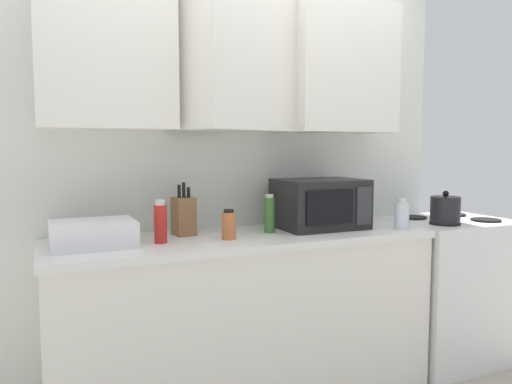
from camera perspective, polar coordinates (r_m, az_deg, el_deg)
wall_back_with_cabinets at (r=2.82m, az=-3.15°, el=9.37°), size 2.91×0.56×2.60m
counter_run at (r=2.76m, az=-1.29°, el=-14.15°), size 2.04×0.63×0.90m
stove_range at (r=3.50m, az=20.97°, el=-10.24°), size 0.76×0.64×0.91m
kettle at (r=3.19m, az=20.89°, el=-1.87°), size 0.17×0.17×0.19m
microwave at (r=2.87m, az=7.35°, el=-1.33°), size 0.48×0.37×0.28m
dish_rack at (r=2.45m, az=-18.20°, el=-4.57°), size 0.38×0.30×0.12m
knife_block at (r=2.64m, az=-8.31°, el=-2.69°), size 0.11×0.13×0.28m
bottle_clear_tall at (r=2.92m, az=16.37°, el=-2.56°), size 0.08×0.08×0.18m
bottle_spice_jar at (r=2.51m, az=-3.13°, el=-3.81°), size 0.07×0.07×0.15m
bottle_red_sauce at (r=2.44m, az=-10.91°, el=-3.43°), size 0.06×0.06×0.21m
bottle_green_oil at (r=2.69m, az=1.54°, el=-2.56°), size 0.06×0.06×0.21m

